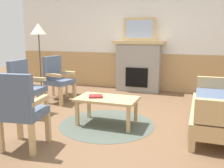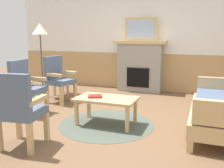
{
  "view_description": "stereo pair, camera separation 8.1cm",
  "coord_description": "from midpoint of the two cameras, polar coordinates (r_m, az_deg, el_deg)",
  "views": [
    {
      "loc": [
        1.48,
        -3.77,
        1.41
      ],
      "look_at": [
        0.0,
        0.35,
        0.55
      ],
      "focal_mm": 39.76,
      "sensor_mm": 36.0,
      "label": 1
    },
    {
      "loc": [
        1.55,
        -3.74,
        1.41
      ],
      "look_at": [
        0.0,
        0.35,
        0.55
      ],
      "focal_mm": 39.76,
      "sensor_mm": 36.0,
      "label": 2
    }
  ],
  "objects": [
    {
      "name": "book_on_table",
      "position": [
        3.98,
        -4.34,
        -2.82
      ],
      "size": [
        0.27,
        0.25,
        0.03
      ],
      "primitive_type": "cube",
      "rotation": [
        0.0,
        0.0,
        0.43
      ],
      "color": "maroon",
      "rests_on": "coffee_table"
    },
    {
      "name": "armchair_near_fireplace",
      "position": [
        5.38,
        -12.92,
        1.52
      ],
      "size": [
        0.57,
        0.57,
        0.98
      ],
      "color": "tan",
      "rests_on": "ground_plane"
    },
    {
      "name": "couch",
      "position": [
        3.99,
        23.09,
        -4.52
      ],
      "size": [
        0.7,
        1.8,
        0.98
      ],
      "color": "tan",
      "rests_on": "ground_plane"
    },
    {
      "name": "armchair_front_left",
      "position": [
        3.27,
        -20.98,
        -5.14
      ],
      "size": [
        0.54,
        0.54,
        0.98
      ],
      "color": "tan",
      "rests_on": "ground_plane"
    },
    {
      "name": "floor_lamp_by_chairs",
      "position": [
        5.94,
        -16.92,
        11.05
      ],
      "size": [
        0.36,
        0.36,
        1.68
      ],
      "color": "#332D28",
      "rests_on": "ground_plane"
    },
    {
      "name": "framed_picture",
      "position": [
        6.29,
        5.91,
        12.44
      ],
      "size": [
        0.8,
        0.04,
        0.56
      ],
      "color": "tan",
      "rests_on": "fireplace"
    },
    {
      "name": "round_rug",
      "position": [
        4.07,
        -1.73,
        -9.15
      ],
      "size": [
        1.53,
        1.53,
        0.01
      ],
      "primitive_type": "cylinder",
      "color": "#4C564C",
      "rests_on": "ground_plane"
    },
    {
      "name": "armchair_by_window_left",
      "position": [
        4.7,
        -19.83,
        -0.22
      ],
      "size": [
        0.5,
        0.5,
        0.98
      ],
      "color": "tan",
      "rests_on": "ground_plane"
    },
    {
      "name": "fireplace",
      "position": [
        6.33,
        5.75,
        4.21
      ],
      "size": [
        1.3,
        0.44,
        1.28
      ],
      "color": "gray",
      "rests_on": "ground_plane"
    },
    {
      "name": "wall_back",
      "position": [
        6.53,
        6.4,
        10.2
      ],
      "size": [
        7.2,
        0.14,
        2.7
      ],
      "color": "white",
      "rests_on": "ground_plane"
    },
    {
      "name": "side_table",
      "position": [
        6.04,
        -11.48,
        1.62
      ],
      "size": [
        0.44,
        0.44,
        0.55
      ],
      "color": "tan",
      "rests_on": "ground_plane"
    },
    {
      "name": "ground_plane",
      "position": [
        4.29,
        -2.14,
        -8.09
      ],
      "size": [
        14.0,
        14.0,
        0.0
      ],
      "primitive_type": "plane",
      "color": "brown"
    },
    {
      "name": "coffee_table",
      "position": [
        3.95,
        -1.76,
        -3.94
      ],
      "size": [
        0.96,
        0.56,
        0.44
      ],
      "color": "tan",
      "rests_on": "ground_plane"
    }
  ]
}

